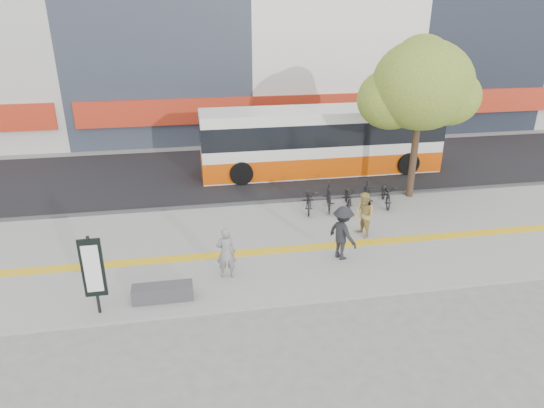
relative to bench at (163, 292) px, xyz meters
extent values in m
plane|color=slate|center=(2.60, 1.20, -0.30)|extent=(120.00, 120.00, 0.00)
cube|color=gray|center=(2.60, 2.70, -0.27)|extent=(40.00, 7.00, 0.08)
cube|color=yellow|center=(2.60, 2.20, -0.22)|extent=(40.00, 0.45, 0.01)
cube|color=black|center=(2.60, 10.20, -0.28)|extent=(40.00, 8.00, 0.06)
cube|color=#373739|center=(2.60, 6.20, -0.23)|extent=(40.00, 0.25, 0.14)
cube|color=#B82D17|center=(4.60, 15.25, 1.70)|extent=(19.00, 0.50, 1.40)
cube|color=#B82D17|center=(22.60, 15.25, 1.70)|extent=(15.20, 0.50, 1.40)
cube|color=#373739|center=(0.00, 0.00, 0.00)|extent=(1.60, 0.45, 0.45)
cylinder|color=black|center=(-1.60, -0.30, 0.88)|extent=(0.08, 0.08, 2.20)
cube|color=black|center=(-1.60, -0.30, 1.09)|extent=(0.55, 0.08, 1.60)
cube|color=white|center=(-1.60, -0.35, 1.09)|extent=(0.40, 0.02, 1.30)
cylinder|color=#342117|center=(9.80, 5.90, 1.38)|extent=(0.28, 0.28, 3.20)
ellipsoid|color=#4B7426|center=(9.80, 5.90, 4.29)|extent=(3.80, 3.80, 3.42)
ellipsoid|color=#4B7426|center=(8.80, 6.40, 3.69)|extent=(2.60, 2.60, 2.34)
ellipsoid|color=#4B7426|center=(10.70, 5.50, 3.90)|extent=(2.40, 2.40, 2.16)
ellipsoid|color=#4B7426|center=(10.10, 6.70, 5.10)|extent=(2.20, 2.20, 1.98)
cube|color=silver|center=(7.02, 9.70, 1.24)|extent=(11.13, 2.32, 2.97)
cube|color=#CC4705|center=(7.02, 9.70, 0.27)|extent=(11.15, 2.34, 0.93)
cube|color=black|center=(7.02, 9.70, 1.75)|extent=(11.15, 2.34, 1.02)
cylinder|color=black|center=(3.13, 8.54, 0.27)|extent=(1.02, 0.32, 1.02)
cylinder|color=black|center=(3.13, 10.86, 0.27)|extent=(1.02, 0.32, 1.02)
cylinder|color=black|center=(10.92, 8.54, 0.27)|extent=(1.02, 0.32, 1.02)
cylinder|color=black|center=(10.92, 10.86, 0.27)|extent=(1.02, 0.32, 1.02)
imported|color=black|center=(5.34, 5.20, 0.23)|extent=(0.99, 1.84, 0.92)
imported|color=black|center=(6.12, 5.20, 0.29)|extent=(0.85, 1.76, 1.02)
imported|color=black|center=(6.91, 5.20, 0.23)|extent=(0.99, 1.84, 0.92)
imported|color=black|center=(7.69, 5.20, 0.29)|extent=(0.85, 1.76, 1.02)
imported|color=black|center=(8.47, 5.20, 0.23)|extent=(0.99, 1.84, 0.92)
imported|color=black|center=(1.80, 0.90, 0.56)|extent=(0.59, 0.40, 1.56)
imported|color=#A98F49|center=(6.60, 2.69, 0.56)|extent=(0.78, 0.90, 1.57)
imported|color=black|center=(5.43, 1.37, 0.64)|extent=(1.05, 1.28, 1.73)
camera|label=1|loc=(0.98, -11.22, 7.17)|focal=31.59mm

